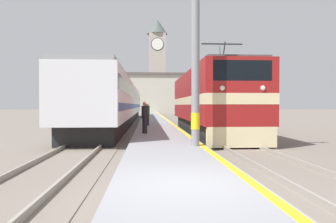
% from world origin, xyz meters
% --- Properties ---
extents(ground_plane, '(200.00, 200.00, 0.00)m').
position_xyz_m(ground_plane, '(0.00, 30.00, 0.00)').
color(ground_plane, '#70665B').
extents(platform, '(2.84, 140.00, 0.27)m').
position_xyz_m(platform, '(0.00, 25.00, 0.13)').
color(platform, gray).
rests_on(platform, ground).
extents(rail_track_near, '(2.83, 140.00, 0.16)m').
position_xyz_m(rail_track_near, '(2.97, 25.00, 0.03)').
color(rail_track_near, '#70665B').
rests_on(rail_track_near, ground).
extents(rail_track_far, '(2.84, 140.00, 0.16)m').
position_xyz_m(rail_track_far, '(-3.29, 25.00, 0.03)').
color(rail_track_far, '#70665B').
rests_on(rail_track_far, ground).
extents(locomotive_train, '(2.92, 14.21, 4.79)m').
position_xyz_m(locomotive_train, '(2.97, 13.39, 1.95)').
color(locomotive_train, black).
rests_on(locomotive_train, ground).
extents(passenger_train, '(2.92, 39.50, 3.67)m').
position_xyz_m(passenger_train, '(-3.29, 26.18, 1.99)').
color(passenger_train, black).
rests_on(passenger_train, ground).
extents(catenary_mast, '(2.25, 0.32, 7.66)m').
position_xyz_m(catenary_mast, '(1.08, 5.68, 4.02)').
color(catenary_mast, gray).
rests_on(catenary_mast, platform).
extents(person_on_platform, '(0.34, 0.34, 1.66)m').
position_xyz_m(person_on_platform, '(-0.84, 11.08, 1.14)').
color(person_on_platform, '#23232D').
rests_on(person_on_platform, platform).
extents(second_waiting_passenger, '(0.34, 0.34, 1.65)m').
position_xyz_m(second_waiting_passenger, '(-0.70, 17.65, 1.14)').
color(second_waiting_passenger, '#23232D').
rests_on(second_waiting_passenger, platform).
extents(clock_tower, '(5.01, 5.01, 22.82)m').
position_xyz_m(clock_tower, '(1.75, 74.56, 12.21)').
color(clock_tower, '#ADA393').
rests_on(clock_tower, ground).
extents(station_building, '(25.90, 10.53, 8.71)m').
position_xyz_m(station_building, '(-0.37, 68.45, 4.38)').
color(station_building, '#B7B2A3').
rests_on(station_building, ground).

